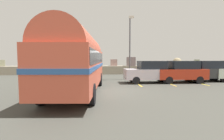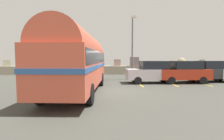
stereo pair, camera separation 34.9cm
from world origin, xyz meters
The scene contains 8 objects.
ground centered at (0.00, 0.00, 0.01)m, with size 32.00×26.00×0.02m.
breakwater centered at (-0.02, 11.79, 0.70)m, with size 31.36×1.98×2.30m.
parking_lines centered at (9.11, 3.50, 0.02)m, with size 13.12×4.40×0.01m.
vintage_coach centered at (-1.74, -0.43, 2.05)m, with size 3.09×8.75×3.70m.
parked_car_nearest centered at (3.77, 3.25, 0.97)m, with size 4.12×1.76×1.86m.
parked_car_middle centered at (6.48, 3.15, 0.97)m, with size 4.13×1.79×1.86m.
parked_car_far centered at (9.09, 3.71, 0.97)m, with size 4.18×1.90×1.86m.
lamp_post centered at (2.50, 5.47, 3.40)m, with size 0.44×0.91×5.99m.
Camera 2 is at (-0.19, -10.32, 2.06)m, focal length 26.32 mm.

